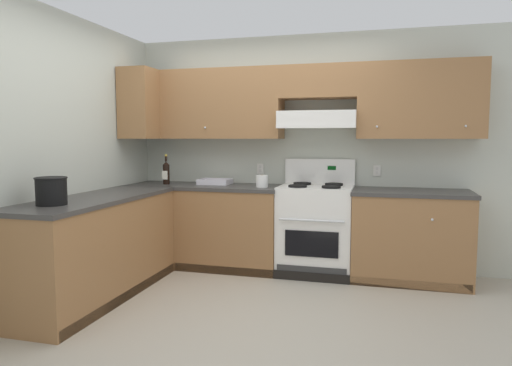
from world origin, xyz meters
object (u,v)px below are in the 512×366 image
Objects in this scene: wine_bottle at (166,172)px; bowl at (215,182)px; stove at (316,229)px; bucket at (51,190)px; paper_towel_roll at (262,181)px.

bowl is (0.53, 0.15, -0.12)m from wine_bottle.
stove reaches higher than bucket.
bucket is at bearing -94.52° from wine_bottle.
bowl is 2.72× the size of paper_towel_roll.
stove is 9.28× the size of paper_towel_roll.
bowl is at bearing 163.48° from paper_towel_roll.
bowl is 1.43× the size of bucket.
wine_bottle is 1.12m from paper_towel_roll.
wine_bottle is at bearing -178.19° from stove.
wine_bottle is 2.60× the size of paper_towel_roll.
stove reaches higher than bowl.
bowl is at bearing 175.06° from stove.
stove is at bearing 44.41° from bucket.
bucket is (-0.66, -1.88, 0.10)m from bowl.
bucket is at bearing -135.59° from stove.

